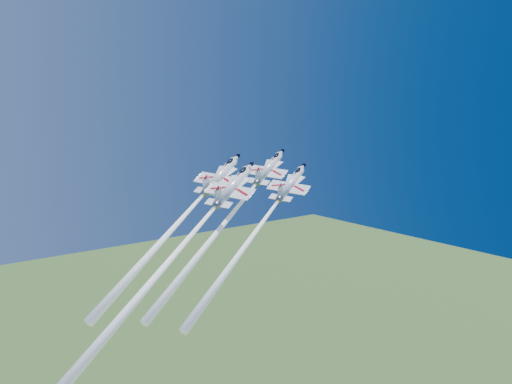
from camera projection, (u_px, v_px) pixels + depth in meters
jet_lead at (230, 217)px, 111.63m from camera, size 37.49×19.62×36.94m
jet_left at (181, 220)px, 108.78m from camera, size 36.00×18.93×33.24m
jet_right at (258, 229)px, 104.06m from camera, size 33.30×17.47×31.71m
jet_slot at (179, 250)px, 99.41m from camera, size 41.91×21.94×41.28m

